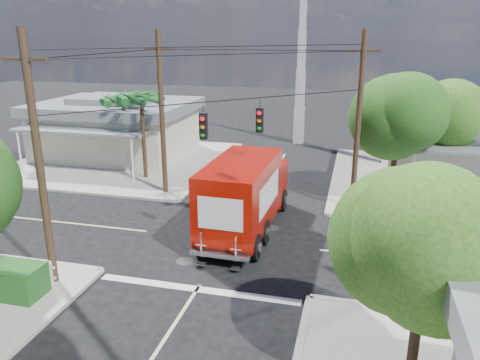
% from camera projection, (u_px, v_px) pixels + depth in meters
% --- Properties ---
extents(ground, '(120.00, 120.00, 0.00)m').
position_uv_depth(ground, '(229.00, 240.00, 20.79)').
color(ground, black).
rests_on(ground, ground).
extents(sidewalk_ne, '(14.12, 14.12, 0.14)m').
position_uv_depth(sidewalk_ne, '(450.00, 184.00, 28.29)').
color(sidewalk_ne, gray).
rests_on(sidewalk_ne, ground).
extents(sidewalk_nw, '(14.12, 14.12, 0.14)m').
position_uv_depth(sidewalk_nw, '(123.00, 161.00, 33.37)').
color(sidewalk_nw, gray).
rests_on(sidewalk_nw, ground).
extents(road_markings, '(32.00, 32.00, 0.01)m').
position_uv_depth(road_markings, '(220.00, 255.00, 19.42)').
color(road_markings, beige).
rests_on(road_markings, ground).
extents(building_nw, '(10.80, 10.20, 4.30)m').
position_uv_depth(building_nw, '(117.00, 127.00, 34.45)').
color(building_nw, beige).
rests_on(building_nw, sidewalk_nw).
extents(radio_tower, '(0.80, 0.80, 17.00)m').
position_uv_depth(radio_tower, '(301.00, 74.00, 37.48)').
color(radio_tower, silver).
rests_on(radio_tower, ground).
extents(tree_ne_front, '(4.21, 4.14, 6.66)m').
position_uv_depth(tree_ne_front, '(399.00, 116.00, 23.93)').
color(tree_ne_front, '#422D1C').
rests_on(tree_ne_front, sidewalk_ne).
extents(tree_ne_back, '(3.77, 3.66, 5.82)m').
position_uv_depth(tree_ne_back, '(445.00, 122.00, 25.53)').
color(tree_ne_back, '#422D1C').
rests_on(tree_ne_back, sidewalk_ne).
extents(tree_se, '(3.67, 3.54, 5.62)m').
position_uv_depth(tree_se, '(428.00, 240.00, 11.24)').
color(tree_se, '#422D1C').
rests_on(tree_se, sidewalk_se).
extents(palm_nw_front, '(3.01, 3.08, 5.59)m').
position_uv_depth(palm_nw_front, '(141.00, 99.00, 27.96)').
color(palm_nw_front, '#422D1C').
rests_on(palm_nw_front, sidewalk_nw).
extents(palm_nw_back, '(3.01, 3.08, 5.19)m').
position_uv_depth(palm_nw_back, '(123.00, 101.00, 29.93)').
color(palm_nw_back, '#422D1C').
rests_on(palm_nw_back, sidewalk_nw).
extents(utility_poles, '(12.00, 10.68, 9.00)m').
position_uv_depth(utility_poles, '(204.00, 128.00, 21.24)').
color(utility_poles, '#473321').
rests_on(utility_poles, ground).
extents(vending_boxes, '(1.90, 0.50, 1.10)m').
position_uv_depth(vending_boxes, '(378.00, 193.00, 24.80)').
color(vending_boxes, red).
rests_on(vending_boxes, sidewalk_ne).
extents(delivery_truck, '(2.85, 8.22, 3.52)m').
position_uv_depth(delivery_truck, '(245.00, 194.00, 21.30)').
color(delivery_truck, black).
rests_on(delivery_truck, ground).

